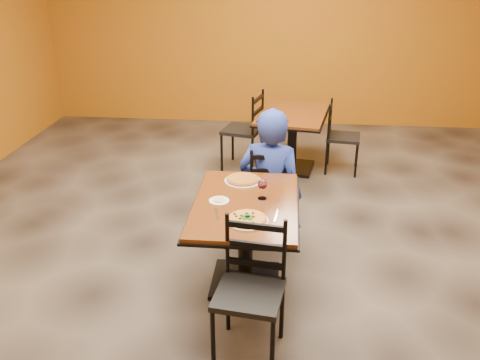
# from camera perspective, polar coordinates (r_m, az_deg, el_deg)

# --- Properties ---
(floor) EXTENTS (7.00, 8.00, 0.01)m
(floor) POSITION_cam_1_polar(r_m,az_deg,el_deg) (4.76, 1.11, -7.96)
(floor) COLOR black
(floor) RESTS_ON ground
(wall_back) EXTENTS (7.00, 0.01, 3.00)m
(wall_back) POSITION_cam_1_polar(r_m,az_deg,el_deg) (8.10, 3.49, 16.69)
(wall_back) COLOR #A95912
(wall_back) RESTS_ON ground
(table_main) EXTENTS (0.83, 1.23, 0.75)m
(table_main) POSITION_cam_1_polar(r_m,az_deg,el_deg) (4.04, 0.62, -4.98)
(table_main) COLOR maroon
(table_main) RESTS_ON floor
(table_second) EXTENTS (0.99, 1.31, 0.75)m
(table_second) POSITION_cam_1_polar(r_m,az_deg,el_deg) (6.37, 5.93, 5.90)
(table_second) COLOR maroon
(table_second) RESTS_ON floor
(chair_main_near) EXTENTS (0.48, 0.48, 0.95)m
(chair_main_near) POSITION_cam_1_polar(r_m,az_deg,el_deg) (3.41, 1.02, -12.76)
(chair_main_near) COLOR black
(chair_main_near) RESTS_ON floor
(chair_main_far) EXTENTS (0.48, 0.48, 0.91)m
(chair_main_far) POSITION_cam_1_polar(r_m,az_deg,el_deg) (4.94, 3.16, -0.76)
(chair_main_far) COLOR black
(chair_main_far) RESTS_ON floor
(chair_second_left) EXTENTS (0.54, 0.54, 0.99)m
(chair_second_left) POSITION_cam_1_polar(r_m,az_deg,el_deg) (6.41, 0.24, 5.58)
(chair_second_left) COLOR black
(chair_second_left) RESTS_ON floor
(chair_second_right) EXTENTS (0.45, 0.45, 0.88)m
(chair_second_right) POSITION_cam_1_polar(r_m,az_deg,el_deg) (6.44, 11.51, 4.69)
(chair_second_right) COLOR black
(chair_second_right) RESTS_ON floor
(diner) EXTENTS (0.69, 0.52, 1.27)m
(diner) POSITION_cam_1_polar(r_m,az_deg,el_deg) (4.78, 3.45, 0.75)
(diner) COLOR #1C349A
(diner) RESTS_ON floor
(plate_main) EXTENTS (0.31, 0.31, 0.01)m
(plate_main) POSITION_cam_1_polar(r_m,az_deg,el_deg) (3.68, 0.83, -4.58)
(plate_main) COLOR white
(plate_main) RESTS_ON table_main
(pizza_main) EXTENTS (0.28, 0.28, 0.02)m
(pizza_main) POSITION_cam_1_polar(r_m,az_deg,el_deg) (3.67, 0.83, -4.36)
(pizza_main) COLOR #902D0A
(pizza_main) RESTS_ON plate_main
(plate_far) EXTENTS (0.31, 0.31, 0.01)m
(plate_far) POSITION_cam_1_polar(r_m,az_deg,el_deg) (4.32, 0.31, -0.08)
(plate_far) COLOR white
(plate_far) RESTS_ON table_main
(pizza_far) EXTENTS (0.28, 0.28, 0.02)m
(pizza_far) POSITION_cam_1_polar(r_m,az_deg,el_deg) (4.31, 0.31, 0.11)
(pizza_far) COLOR #B68223
(pizza_far) RESTS_ON plate_far
(side_plate) EXTENTS (0.16, 0.16, 0.01)m
(side_plate) POSITION_cam_1_polar(r_m,az_deg,el_deg) (3.97, -2.37, -2.35)
(side_plate) COLOR white
(side_plate) RESTS_ON table_main
(dip) EXTENTS (0.09, 0.09, 0.01)m
(dip) POSITION_cam_1_polar(r_m,az_deg,el_deg) (3.97, -2.37, -2.23)
(dip) COLOR tan
(dip) RESTS_ON side_plate
(wine_glass) EXTENTS (0.08, 0.08, 0.18)m
(wine_glass) POSITION_cam_1_polar(r_m,az_deg,el_deg) (3.98, 2.53, -0.92)
(wine_glass) COLOR white
(wine_glass) RESTS_ON table_main
(fork) EXTENTS (0.06, 0.19, 0.00)m
(fork) POSITION_cam_1_polar(r_m,az_deg,el_deg) (3.78, -2.59, -3.80)
(fork) COLOR silver
(fork) RESTS_ON table_main
(knife) EXTENTS (0.03, 0.21, 0.00)m
(knife) POSITION_cam_1_polar(r_m,az_deg,el_deg) (3.77, 4.11, -3.92)
(knife) COLOR silver
(knife) RESTS_ON table_main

